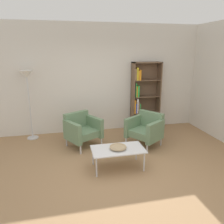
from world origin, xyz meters
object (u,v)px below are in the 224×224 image
bookshelf_tall (142,98)px  coffee_table_low (118,150)px  decorative_bowl (118,147)px  armchair_spare_guest (82,129)px  floor_lamp_torchiere (27,83)px  armchair_corner_red (146,129)px

bookshelf_tall → coffee_table_low: 2.44m
decorative_bowl → armchair_spare_guest: bearing=115.3°
bookshelf_tall → armchair_spare_guest: bookshelf_tall is taller
bookshelf_tall → floor_lamp_torchiere: size_ratio=1.09×
armchair_corner_red → armchair_spare_guest: 1.51m
decorative_bowl → floor_lamp_torchiere: 2.83m
armchair_corner_red → floor_lamp_torchiere: bearing=-145.3°
coffee_table_low → decorative_bowl: 0.07m
armchair_spare_guest → floor_lamp_torchiere: size_ratio=0.54×
decorative_bowl → floor_lamp_torchiere: (-1.79, 1.94, 1.01)m
coffee_table_low → floor_lamp_torchiere: floor_lamp_torchiere is taller
decorative_bowl → armchair_corner_red: size_ratio=0.34×
floor_lamp_torchiere → bookshelf_tall: bearing=1.9°
coffee_table_low → decorative_bowl: size_ratio=3.12×
coffee_table_low → decorative_bowl: bearing=-104.0°
armchair_spare_guest → floor_lamp_torchiere: 1.76m
coffee_table_low → floor_lamp_torchiere: 2.85m
coffee_table_low → floor_lamp_torchiere: size_ratio=0.57×
coffee_table_low → armchair_corner_red: armchair_corner_red is taller
decorative_bowl → armchair_spare_guest: armchair_spare_guest is taller
bookshelf_tall → decorative_bowl: bearing=-120.9°
floor_lamp_torchiere → decorative_bowl: bearing=-47.3°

